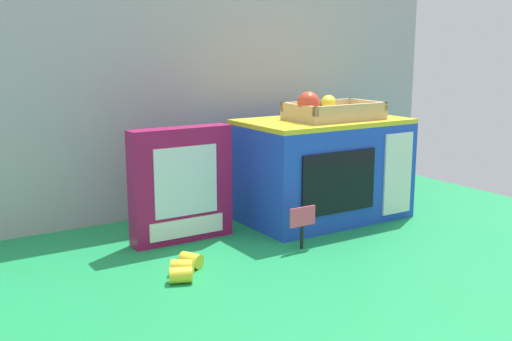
# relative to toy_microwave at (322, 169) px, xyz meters

# --- Properties ---
(ground_plane) EXTENTS (1.70, 1.70, 0.00)m
(ground_plane) POSITION_rel_toy_microwave_xyz_m (-0.21, 0.00, -0.14)
(ground_plane) COLOR #198C47
(ground_plane) RESTS_ON ground
(display_back_panel) EXTENTS (1.61, 0.03, 0.67)m
(display_back_panel) POSITION_rel_toy_microwave_xyz_m (-0.21, 0.27, 0.20)
(display_back_panel) COLOR #A0A3A8
(display_back_panel) RESTS_ON ground
(toy_microwave) EXTENTS (0.44, 0.27, 0.27)m
(toy_microwave) POSITION_rel_toy_microwave_xyz_m (0.00, 0.00, 0.00)
(toy_microwave) COLOR blue
(toy_microwave) RESTS_ON ground
(food_groups_crate) EXTENTS (0.25, 0.15, 0.08)m
(food_groups_crate) POSITION_rel_toy_microwave_xyz_m (0.01, -0.02, 0.16)
(food_groups_crate) COLOR tan
(food_groups_crate) RESTS_ON toy_microwave
(cookie_set_box) EXTENTS (0.25, 0.06, 0.27)m
(cookie_set_box) POSITION_rel_toy_microwave_xyz_m (-0.41, 0.02, 0.00)
(cookie_set_box) COLOR #99144C
(cookie_set_box) RESTS_ON ground
(price_sign) EXTENTS (0.07, 0.01, 0.10)m
(price_sign) POSITION_rel_toy_microwave_xyz_m (-0.20, -0.19, -0.07)
(price_sign) COLOR black
(price_sign) RESTS_ON ground
(loose_toy_banana) EXTENTS (0.11, 0.12, 0.03)m
(loose_toy_banana) POSITION_rel_toy_microwave_xyz_m (-0.51, -0.19, -0.12)
(loose_toy_banana) COLOR yellow
(loose_toy_banana) RESTS_ON ground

